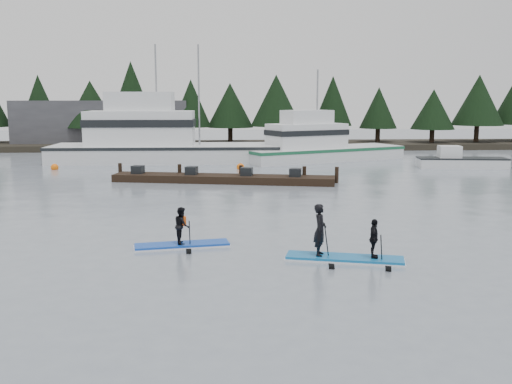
{
  "coord_description": "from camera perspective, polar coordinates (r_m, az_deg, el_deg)",
  "views": [
    {
      "loc": [
        -1.53,
        -18.51,
        5.08
      ],
      "look_at": [
        0.0,
        6.0,
        1.1
      ],
      "focal_mm": 40.0,
      "sensor_mm": 36.0,
      "label": 1
    }
  ],
  "objects": [
    {
      "name": "treeline",
      "position": [
        60.74,
        -2.13,
        4.41
      ],
      "size": [
        60.0,
        4.0,
        8.0
      ],
      "primitive_type": null,
      "color": "black",
      "rests_on": "ground"
    },
    {
      "name": "paddleboard_duo",
      "position": [
        18.45,
        8.68,
        -5.06
      ],
      "size": [
        3.82,
        1.81,
        2.25
      ],
      "rotation": [
        0.0,
        0.0,
        -0.26
      ],
      "color": "#1164A4",
      "rests_on": "ground"
    },
    {
      "name": "fishing_boat_large",
      "position": [
        48.0,
        -9.35,
        4.0
      ],
      "size": [
        19.27,
        5.61,
        10.66
      ],
      "rotation": [
        0.0,
        0.0,
        -0.01
      ],
      "color": "silver",
      "rests_on": "ground"
    },
    {
      "name": "ground",
      "position": [
        19.25,
        1.12,
        -6.1
      ],
      "size": [
        160.0,
        160.0,
        0.0
      ],
      "primitive_type": "plane",
      "color": "slate",
      "rests_on": "ground"
    },
    {
      "name": "fishing_boat_medium",
      "position": [
        48.5,
        6.34,
        3.85
      ],
      "size": [
        14.54,
        9.42,
        8.45
      ],
      "rotation": [
        0.0,
        0.0,
        0.42
      ],
      "color": "silver",
      "rests_on": "ground"
    },
    {
      "name": "far_shore",
      "position": [
        60.72,
        -2.13,
        4.69
      ],
      "size": [
        70.0,
        8.0,
        0.6
      ],
      "primitive_type": "cube",
      "color": "#2D281E",
      "rests_on": "ground"
    },
    {
      "name": "floating_dock",
      "position": [
        35.46,
        -3.33,
        1.33
      ],
      "size": [
        13.89,
        4.67,
        0.46
      ],
      "primitive_type": "cube",
      "rotation": [
        0.0,
        0.0,
        -0.21
      ],
      "color": "black",
      "rests_on": "ground"
    },
    {
      "name": "waterfront_building",
      "position": [
        63.79,
        -14.95,
        6.58
      ],
      "size": [
        18.0,
        6.0,
        5.0
      ],
      "primitive_type": "cube",
      "color": "#4C4C51",
      "rests_on": "ground"
    },
    {
      "name": "paddleboard_solo",
      "position": [
        20.08,
        -7.42,
        -4.17
      ],
      "size": [
        3.35,
        1.32,
        1.85
      ],
      "rotation": [
        0.0,
        0.0,
        0.16
      ],
      "color": "#1242B1",
      "rests_on": "ground"
    },
    {
      "name": "buoy_b",
      "position": [
        42.19,
        -1.57,
        2.29
      ],
      "size": [
        0.57,
        0.57,
        0.57
      ],
      "primitive_type": "sphere",
      "color": "orange",
      "rests_on": "ground"
    },
    {
      "name": "buoy_a",
      "position": [
        44.57,
        -19.48,
        2.14
      ],
      "size": [
        0.55,
        0.55,
        0.55
      ],
      "primitive_type": "sphere",
      "color": "orange",
      "rests_on": "ground"
    },
    {
      "name": "skiff",
      "position": [
        45.82,
        19.9,
        2.77
      ],
      "size": [
        6.66,
        2.78,
        0.75
      ],
      "primitive_type": "cube",
      "rotation": [
        0.0,
        0.0,
        -0.13
      ],
      "color": "silver",
      "rests_on": "ground"
    },
    {
      "name": "buoy_c",
      "position": [
        46.65,
        17.32,
        2.54
      ],
      "size": [
        0.56,
        0.56,
        0.56
      ],
      "primitive_type": "sphere",
      "color": "orange",
      "rests_on": "ground"
    }
  ]
}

